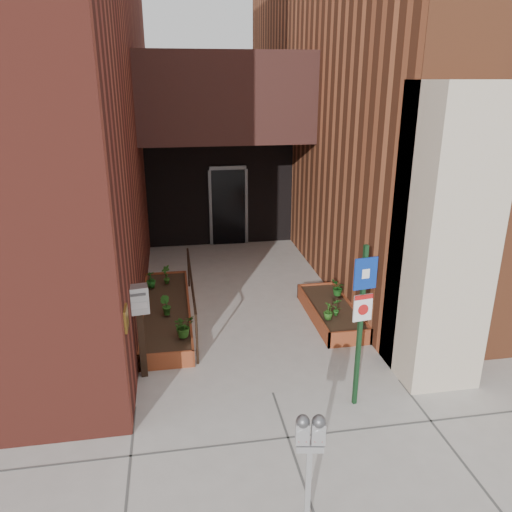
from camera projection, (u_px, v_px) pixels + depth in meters
name	position (u px, v px, depth m)	size (l,w,h in m)	color
ground	(273.00, 393.00, 7.41)	(80.00, 80.00, 0.00)	#9E9991
architecture	(211.00, 54.00, 12.12)	(20.00, 14.60, 10.00)	maroon
planter_left	(167.00, 313.00, 9.63)	(0.90, 3.60, 0.30)	brown
planter_right	(331.00, 313.00, 9.67)	(0.80, 2.20, 0.30)	brown
handrail	(191.00, 283.00, 9.46)	(0.04, 3.34, 0.90)	black
parking_meter	(310.00, 441.00, 4.93)	(0.31, 0.16, 1.33)	#B0B0B3
sign_post	(362.00, 311.00, 6.68)	(0.33, 0.10, 2.40)	#13351A
payment_dropbox	(139.00, 312.00, 7.49)	(0.33, 0.27, 1.52)	black
shrub_left_a	(183.00, 326.00, 8.37)	(0.35, 0.35, 0.39)	#255618
shrub_left_b	(166.00, 305.00, 9.16)	(0.20, 0.20, 0.36)	#225819
shrub_left_c	(151.00, 279.00, 10.37)	(0.20, 0.20, 0.35)	#1A5919
shrub_left_d	(166.00, 275.00, 10.55)	(0.21, 0.21, 0.41)	#265D1A
shrub_right_a	(328.00, 311.00, 8.99)	(0.18, 0.18, 0.32)	#255317
shrub_right_b	(337.00, 307.00, 9.12)	(0.18, 0.18, 0.34)	#1F5919
shrub_right_c	(338.00, 288.00, 9.97)	(0.30, 0.30, 0.33)	#174E16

